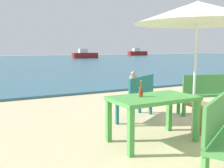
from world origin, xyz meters
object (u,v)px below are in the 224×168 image
object	(u,v)px
boat_fishing_trawler	(137,53)
beer_bottle_amber	(141,91)
side_table_wood	(202,114)
bench_green_left	(205,92)
bench_green_right	(223,132)
bench_teal_center	(138,95)
picnic_table_green	(153,103)
swimmer_person	(133,77)
boat_ferry	(85,55)
patio_umbrella	(197,13)

from	to	relation	value
boat_fishing_trawler	beer_bottle_amber	bearing A→B (deg)	-123.60
side_table_wood	bench_green_left	distance (m)	1.44
bench_green_right	bench_green_left	bearing A→B (deg)	46.25
bench_green_left	bench_teal_center	bearing A→B (deg)	166.35
picnic_table_green	swimmer_person	bearing A→B (deg)	59.61
bench_teal_center	boat_ferry	xyz separation A→B (m)	(12.21, 33.03, 0.06)
picnic_table_green	bench_teal_center	bearing A→B (deg)	66.38
beer_bottle_amber	bench_teal_center	xyz separation A→B (m)	(0.74, 1.18, -0.31)
bench_green_left	boat_ferry	world-z (taller)	boat_ferry
bench_green_left	beer_bottle_amber	bearing A→B (deg)	-161.30
bench_green_left	boat_fishing_trawler	bearing A→B (deg)	58.09
side_table_wood	bench_green_right	world-z (taller)	bench_green_right
swimmer_person	picnic_table_green	bearing A→B (deg)	-120.39
beer_bottle_amber	bench_teal_center	distance (m)	1.43
beer_bottle_amber	boat_fishing_trawler	xyz separation A→B (m)	(29.42, 44.29, -0.20)
beer_bottle_amber	swimmer_person	xyz separation A→B (m)	(4.18, 6.72, -0.61)
beer_bottle_amber	side_table_wood	distance (m)	1.35
bench_green_left	bench_green_right	size ratio (longest dim) A/B	1.02
patio_umbrella	bench_green_left	xyz separation A→B (m)	(1.39, 1.01, -1.58)
picnic_table_green	boat_ferry	bearing A→B (deg)	69.59
side_table_wood	picnic_table_green	bearing A→B (deg)	177.06
bench_green_left	swimmer_person	bearing A→B (deg)	72.80
beer_bottle_amber	side_table_wood	bearing A→B (deg)	-6.07
boat_ferry	boat_fishing_trawler	size ratio (longest dim) A/B	0.90
patio_umbrella	boat_ferry	size ratio (longest dim) A/B	0.58
picnic_table_green	boat_ferry	size ratio (longest dim) A/B	0.35
bench_green_right	boat_ferry	bearing A→B (deg)	70.37
beer_bottle_amber	bench_green_left	size ratio (longest dim) A/B	0.21
side_table_wood	boat_fishing_trawler	size ratio (longest dim) A/B	0.12
picnic_table_green	boat_fishing_trawler	bearing A→B (deg)	56.62
picnic_table_green	boat_ferry	distance (m)	36.59
patio_umbrella	bench_green_right	world-z (taller)	patio_umbrella
bench_green_right	bench_teal_center	bearing A→B (deg)	79.09
swimmer_person	boat_fishing_trawler	size ratio (longest dim) A/B	0.09
picnic_table_green	bench_green_right	world-z (taller)	bench_green_right
beer_bottle_amber	boat_ferry	distance (m)	36.58
bench_teal_center	bench_green_right	world-z (taller)	same
bench_teal_center	swimmer_person	xyz separation A→B (m)	(3.44, 5.54, -0.30)
swimmer_person	boat_fishing_trawler	world-z (taller)	boat_fishing_trawler
boat_ferry	beer_bottle_amber	bearing A→B (deg)	-110.73
beer_bottle_amber	bench_green_right	xyz separation A→B (m)	(0.24, -1.40, -0.31)
patio_umbrella	swimmer_person	world-z (taller)	patio_umbrella
patio_umbrella	bench_green_left	world-z (taller)	patio_umbrella
boat_fishing_trawler	boat_ferry	bearing A→B (deg)	-148.54
boat_ferry	bench_teal_center	bearing A→B (deg)	-110.28
bench_teal_center	boat_fishing_trawler	distance (m)	51.78
beer_bottle_amber	side_table_wood	size ratio (longest dim) A/B	0.49
side_table_wood	bench_teal_center	distance (m)	1.42
swimmer_person	boat_fishing_trawler	xyz separation A→B (m)	(25.25, 37.57, 0.42)
picnic_table_green	bench_green_left	bearing A→B (deg)	22.04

